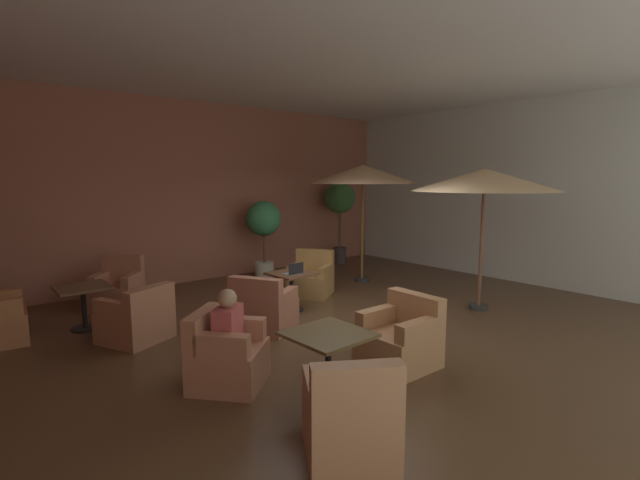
{
  "coord_description": "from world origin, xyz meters",
  "views": [
    {
      "loc": [
        -4.52,
        -4.97,
        2.27
      ],
      "look_at": [
        0.0,
        0.44,
        1.3
      ],
      "focal_mm": 25.11,
      "sensor_mm": 36.0,
      "label": 1
    }
  ],
  "objects_px": {
    "cafe_table_front_left": "(292,282)",
    "open_laptop": "(294,271)",
    "armchair_front_right_east": "(226,357)",
    "patio_umbrella_center_beige": "(485,181)",
    "armchair_front_left_east": "(311,279)",
    "armchair_front_right_north": "(400,340)",
    "armchair_mid_center_south": "(118,290)",
    "cafe_table_front_right": "(328,346)",
    "armchair_front_left_north": "(264,309)",
    "cafe_table_mid_center": "(83,296)",
    "patron_blue_shirt": "(228,321)",
    "patio_umbrella_tall_red": "(363,175)",
    "iced_drink_cup": "(299,270)",
    "armchair_front_right_south": "(350,419)",
    "potted_tree_left_corner": "(264,225)",
    "potted_tree_mid_left": "(340,204)",
    "armchair_mid_center_east": "(137,320)"
  },
  "relations": [
    {
      "from": "armchair_front_left_east",
      "to": "armchair_front_right_north",
      "type": "bearing_deg",
      "value": -110.88
    },
    {
      "from": "cafe_table_mid_center",
      "to": "cafe_table_front_left",
      "type": "bearing_deg",
      "value": -22.03
    },
    {
      "from": "cafe_table_mid_center",
      "to": "patio_umbrella_center_beige",
      "type": "xyz_separation_m",
      "value": [
        5.54,
        -3.27,
        1.73
      ]
    },
    {
      "from": "open_laptop",
      "to": "armchair_front_right_south",
      "type": "bearing_deg",
      "value": -120.29
    },
    {
      "from": "armchair_front_left_east",
      "to": "armchair_front_right_east",
      "type": "relative_size",
      "value": 0.99
    },
    {
      "from": "armchair_mid_center_east",
      "to": "iced_drink_cup",
      "type": "relative_size",
      "value": 9.35
    },
    {
      "from": "potted_tree_left_corner",
      "to": "potted_tree_mid_left",
      "type": "height_order",
      "value": "potted_tree_mid_left"
    },
    {
      "from": "armchair_mid_center_south",
      "to": "patio_umbrella_center_beige",
      "type": "height_order",
      "value": "patio_umbrella_center_beige"
    },
    {
      "from": "cafe_table_front_right",
      "to": "armchair_front_left_north",
      "type": "bearing_deg",
      "value": 75.12
    },
    {
      "from": "cafe_table_mid_center",
      "to": "armchair_front_right_north",
      "type": "bearing_deg",
      "value": -56.07
    },
    {
      "from": "patron_blue_shirt",
      "to": "patio_umbrella_tall_red",
      "type": "bearing_deg",
      "value": 29.22
    },
    {
      "from": "armchair_front_left_east",
      "to": "patron_blue_shirt",
      "type": "bearing_deg",
      "value": -141.98
    },
    {
      "from": "patio_umbrella_center_beige",
      "to": "cafe_table_mid_center",
      "type": "bearing_deg",
      "value": 149.45
    },
    {
      "from": "armchair_front_right_north",
      "to": "cafe_table_front_right",
      "type": "bearing_deg",
      "value": 178.8
    },
    {
      "from": "armchair_front_right_north",
      "to": "potted_tree_left_corner",
      "type": "height_order",
      "value": "potted_tree_left_corner"
    },
    {
      "from": "patio_umbrella_center_beige",
      "to": "potted_tree_mid_left",
      "type": "relative_size",
      "value": 1.13
    },
    {
      "from": "cafe_table_front_left",
      "to": "armchair_mid_center_south",
      "type": "relative_size",
      "value": 0.74
    },
    {
      "from": "armchair_mid_center_south",
      "to": "open_laptop",
      "type": "relative_size",
      "value": 3.18
    },
    {
      "from": "armchair_mid_center_east",
      "to": "patron_blue_shirt",
      "type": "height_order",
      "value": "patron_blue_shirt"
    },
    {
      "from": "patio_umbrella_center_beige",
      "to": "potted_tree_mid_left",
      "type": "xyz_separation_m",
      "value": [
        0.98,
        4.67,
        -0.62
      ]
    },
    {
      "from": "iced_drink_cup",
      "to": "cafe_table_front_left",
      "type": "bearing_deg",
      "value": 127.74
    },
    {
      "from": "cafe_table_front_left",
      "to": "open_laptop",
      "type": "relative_size",
      "value": 2.35
    },
    {
      "from": "potted_tree_left_corner",
      "to": "open_laptop",
      "type": "distance_m",
      "value": 2.8
    },
    {
      "from": "armchair_front_left_north",
      "to": "armchair_front_right_north",
      "type": "bearing_deg",
      "value": -75.11
    },
    {
      "from": "open_laptop",
      "to": "armchair_front_right_north",
      "type": "bearing_deg",
      "value": -96.81
    },
    {
      "from": "armchair_front_right_east",
      "to": "open_laptop",
      "type": "distance_m",
      "value": 2.81
    },
    {
      "from": "armchair_front_left_north",
      "to": "cafe_table_mid_center",
      "type": "relative_size",
      "value": 1.5
    },
    {
      "from": "armchair_front_right_east",
      "to": "patio_umbrella_tall_red",
      "type": "relative_size",
      "value": 0.4
    },
    {
      "from": "armchair_front_right_south",
      "to": "potted_tree_mid_left",
      "type": "relative_size",
      "value": 0.46
    },
    {
      "from": "potted_tree_left_corner",
      "to": "open_laptop",
      "type": "relative_size",
      "value": 5.57
    },
    {
      "from": "potted_tree_left_corner",
      "to": "patio_umbrella_tall_red",
      "type": "bearing_deg",
      "value": -47.24
    },
    {
      "from": "patio_umbrella_center_beige",
      "to": "open_laptop",
      "type": "relative_size",
      "value": 7.75
    },
    {
      "from": "armchair_front_left_east",
      "to": "patio_umbrella_tall_red",
      "type": "relative_size",
      "value": 0.4
    },
    {
      "from": "armchair_front_left_east",
      "to": "patio_umbrella_center_beige",
      "type": "height_order",
      "value": "patio_umbrella_center_beige"
    },
    {
      "from": "armchair_front_right_east",
      "to": "patio_umbrella_center_beige",
      "type": "xyz_separation_m",
      "value": [
        4.78,
        -0.22,
        1.91
      ]
    },
    {
      "from": "cafe_table_front_left",
      "to": "patron_blue_shirt",
      "type": "relative_size",
      "value": 1.16
    },
    {
      "from": "armchair_front_right_east",
      "to": "armchair_front_right_south",
      "type": "bearing_deg",
      "value": -85.68
    },
    {
      "from": "cafe_table_front_left",
      "to": "patio_umbrella_tall_red",
      "type": "height_order",
      "value": "patio_umbrella_tall_red"
    },
    {
      "from": "armchair_front_right_north",
      "to": "patron_blue_shirt",
      "type": "relative_size",
      "value": 1.33
    },
    {
      "from": "patio_umbrella_center_beige",
      "to": "open_laptop",
      "type": "xyz_separation_m",
      "value": [
        -2.58,
        1.92,
        -1.52
      ]
    },
    {
      "from": "iced_drink_cup",
      "to": "open_laptop",
      "type": "bearing_deg",
      "value": -171.57
    },
    {
      "from": "patio_umbrella_tall_red",
      "to": "patio_umbrella_center_beige",
      "type": "height_order",
      "value": "patio_umbrella_tall_red"
    },
    {
      "from": "armchair_front_right_south",
      "to": "patio_umbrella_center_beige",
      "type": "distance_m",
      "value": 5.27
    },
    {
      "from": "armchair_front_left_north",
      "to": "cafe_table_mid_center",
      "type": "bearing_deg",
      "value": 139.53
    },
    {
      "from": "cafe_table_mid_center",
      "to": "patio_umbrella_tall_red",
      "type": "xyz_separation_m",
      "value": [
        5.5,
        -0.43,
        1.84
      ]
    },
    {
      "from": "armchair_front_left_north",
      "to": "armchair_front_right_east",
      "type": "relative_size",
      "value": 1.05
    },
    {
      "from": "armchair_front_left_north",
      "to": "armchair_mid_center_south",
      "type": "relative_size",
      "value": 1.08
    },
    {
      "from": "cafe_table_front_right",
      "to": "patio_umbrella_tall_red",
      "type": "bearing_deg",
      "value": 40.97
    },
    {
      "from": "potted_tree_mid_left",
      "to": "armchair_front_right_north",
      "type": "bearing_deg",
      "value": -125.93
    },
    {
      "from": "armchair_mid_center_east",
      "to": "patio_umbrella_tall_red",
      "type": "bearing_deg",
      "value": 6.64
    }
  ]
}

